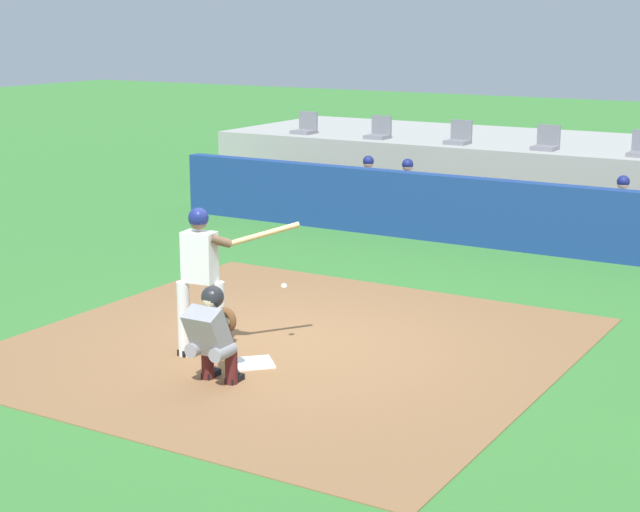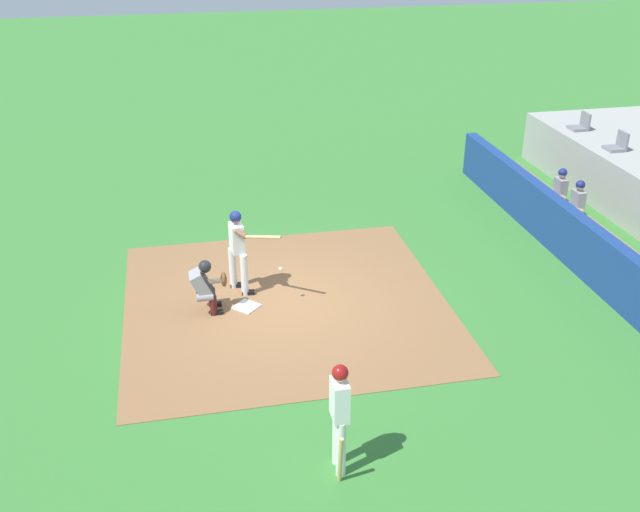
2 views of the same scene
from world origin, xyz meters
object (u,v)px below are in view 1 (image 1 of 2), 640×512
at_px(dugout_player_1, 404,192).
at_px(dugout_player_2, 619,212).
at_px(dugout_player_0, 365,188).
at_px(stadium_seat_1, 379,132).
at_px(stadium_seat_3, 546,143).
at_px(stadium_seat_0, 306,127).
at_px(stadium_seat_2, 459,137).
at_px(catcher_crouched, 213,331).
at_px(batter_at_plate, 203,272).
at_px(home_plate, 254,363).

bearing_deg(dugout_player_1, dugout_player_2, 0.00).
distance_m(dugout_player_0, stadium_seat_1, 2.34).
bearing_deg(stadium_seat_3, dugout_player_1, -135.74).
bearing_deg(stadium_seat_1, dugout_player_2, -19.52).
xyz_separation_m(stadium_seat_0, stadium_seat_3, (5.57, 0.00, 0.00)).
distance_m(stadium_seat_1, stadium_seat_2, 1.86).
relative_size(catcher_crouched, dugout_player_2, 1.41).
bearing_deg(stadium_seat_3, stadium_seat_2, 180.00).
relative_size(batter_at_plate, dugout_player_0, 1.39).
height_order(batter_at_plate, catcher_crouched, batter_at_plate).
height_order(home_plate, dugout_player_0, dugout_player_0).
relative_size(dugout_player_0, dugout_player_2, 1.00).
bearing_deg(stadium_seat_1, home_plate, -69.95).
relative_size(dugout_player_1, stadium_seat_1, 2.71).
height_order(dugout_player_0, stadium_seat_3, stadium_seat_3).
relative_size(catcher_crouched, stadium_seat_0, 3.81).
height_order(batter_at_plate, stadium_seat_2, stadium_seat_2).
bearing_deg(stadium_seat_1, stadium_seat_3, 0.00).
height_order(catcher_crouched, dugout_player_0, dugout_player_0).
bearing_deg(batter_at_plate, dugout_player_1, 99.78).
relative_size(dugout_player_1, stadium_seat_3, 2.71).
bearing_deg(dugout_player_1, catcher_crouched, -76.85).
bearing_deg(dugout_player_1, stadium_seat_2, 83.52).
bearing_deg(dugout_player_2, catcher_crouched, -102.89).
height_order(catcher_crouched, dugout_player_1, dugout_player_1).
bearing_deg(stadium_seat_1, dugout_player_1, -51.37).
height_order(dugout_player_1, stadium_seat_2, stadium_seat_2).
distance_m(batter_at_plate, catcher_crouched, 1.06).
bearing_deg(stadium_seat_3, home_plate, -90.00).
height_order(home_plate, stadium_seat_2, stadium_seat_2).
bearing_deg(home_plate, batter_at_plate, -176.00).
height_order(home_plate, stadium_seat_3, stadium_seat_3).
bearing_deg(batter_at_plate, dugout_player_2, 71.75).
xyz_separation_m(stadium_seat_1, stadium_seat_3, (3.71, 0.00, 0.00)).
height_order(dugout_player_1, dugout_player_2, same).
relative_size(home_plate, stadium_seat_1, 0.92).
height_order(home_plate, batter_at_plate, batter_at_plate).
distance_m(dugout_player_1, stadium_seat_3, 3.04).
height_order(batter_at_plate, dugout_player_0, batter_at_plate).
bearing_deg(stadium_seat_3, stadium_seat_0, 180.00).
height_order(batter_at_plate, stadium_seat_1, stadium_seat_1).
distance_m(dugout_player_1, stadium_seat_2, 2.22).
xyz_separation_m(batter_at_plate, stadium_seat_1, (-3.04, 10.23, 0.50)).
relative_size(home_plate, dugout_player_0, 0.34).
distance_m(batter_at_plate, dugout_player_1, 8.32).
bearing_deg(batter_at_plate, stadium_seat_1, 106.55).
bearing_deg(catcher_crouched, dugout_player_1, 103.15).
distance_m(home_plate, dugout_player_0, 8.68).
xyz_separation_m(home_plate, dugout_player_2, (2.03, 8.14, 0.65)).
distance_m(catcher_crouched, stadium_seat_0, 12.30).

